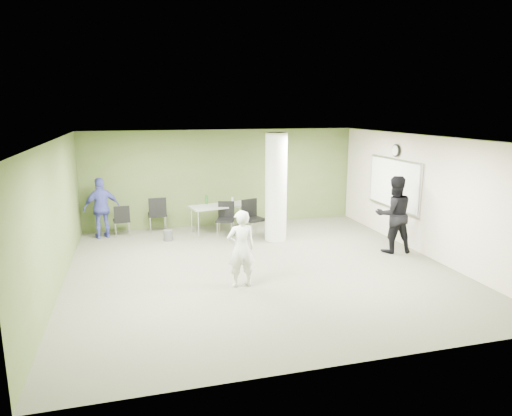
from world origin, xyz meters
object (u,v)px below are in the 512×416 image
object	(u,v)px
chair_back_left	(122,218)
man_blue	(102,208)
folding_table	(219,207)
woman_white	(241,249)
man_black	(394,214)

from	to	relation	value
chair_back_left	man_blue	distance (m)	0.59
chair_back_left	folding_table	bearing A→B (deg)	168.30
chair_back_left	woman_white	size ratio (longest dim) A/B	0.56
man_black	man_blue	xyz separation A→B (m)	(-6.80, 3.12, -0.11)
folding_table	woman_white	distance (m)	4.06
woman_white	man_blue	size ratio (longest dim) A/B	0.94
woman_white	man_black	xyz separation A→B (m)	(4.02, 1.18, 0.17)
chair_back_left	woman_white	world-z (taller)	woman_white
folding_table	chair_back_left	distance (m)	2.65
folding_table	man_blue	world-z (taller)	man_blue
man_black	man_blue	world-z (taller)	man_black
woman_white	chair_back_left	bearing A→B (deg)	-65.44
folding_table	man_black	xyz separation A→B (m)	(3.68, -2.87, 0.21)
man_black	woman_white	bearing A→B (deg)	23.96
folding_table	woman_white	size ratio (longest dim) A/B	1.14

